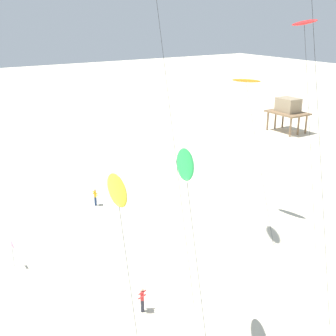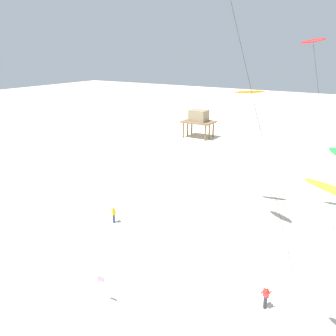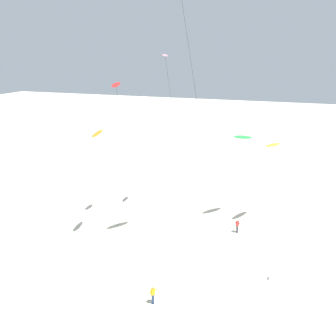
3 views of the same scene
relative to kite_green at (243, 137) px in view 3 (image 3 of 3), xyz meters
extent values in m
plane|color=beige|center=(-9.67, -1.78, -10.56)|extent=(260.00, 260.00, 0.00)
ellipsoid|color=green|center=(-0.01, 0.00, 0.04)|extent=(3.22, 2.41, 0.96)
cylinder|color=#262626|center=(1.79, -0.36, -5.32)|extent=(3.64, 0.76, 10.49)
ellipsoid|color=orange|center=(-10.64, 13.39, 1.61)|extent=(2.93, 1.25, 0.64)
cylinder|color=#262626|center=(-7.91, 12.84, -4.53)|extent=(5.49, 1.13, 12.07)
ellipsoid|color=red|center=(-5.46, 13.67, 6.17)|extent=(2.18, 0.77, 0.76)
cylinder|color=#262626|center=(-3.46, 13.26, -2.25)|extent=(4.03, 0.84, 16.63)
ellipsoid|color=yellow|center=(-0.24, -3.51, -0.58)|extent=(3.47, 1.99, 0.74)
cylinder|color=#262626|center=(1.81, -3.93, -5.63)|extent=(4.14, 0.86, 9.86)
cylinder|color=#262626|center=(-6.68, 3.34, 1.95)|extent=(8.78, 1.80, 25.03)
ellipsoid|color=pink|center=(-1.60, 9.18, 9.33)|extent=(2.32, 0.90, 0.39)
cylinder|color=#262626|center=(0.89, 8.67, -0.65)|extent=(5.01, 1.04, 19.82)
cylinder|color=navy|center=(-19.92, 3.63, -10.12)|extent=(0.22, 0.22, 0.88)
cube|color=gold|center=(-19.92, 3.63, -9.39)|extent=(0.39, 0.32, 0.58)
sphere|color=tan|center=(-19.92, 3.63, -8.99)|extent=(0.20, 0.20, 0.20)
cylinder|color=gold|center=(-20.12, 3.72, -9.34)|extent=(0.28, 0.50, 0.39)
cylinder|color=gold|center=(-19.72, 3.55, -9.34)|extent=(0.28, 0.50, 0.39)
cylinder|color=#33333D|center=(-3.69, -0.46, -10.12)|extent=(0.22, 0.22, 0.88)
cube|color=red|center=(-3.69, -0.46, -9.39)|extent=(0.39, 0.35, 0.58)
sphere|color=beige|center=(-3.69, -0.46, -8.99)|extent=(0.20, 0.20, 0.20)
cylinder|color=red|center=(-3.51, -0.58, -9.34)|extent=(0.34, 0.47, 0.39)
cylinder|color=red|center=(-3.88, -0.35, -9.34)|extent=(0.34, 0.47, 0.39)
cylinder|color=gray|center=(-13.20, -5.74, -9.51)|extent=(0.05, 0.05, 2.10)
cube|color=pink|center=(-12.92, -5.74, -8.66)|extent=(0.52, 0.03, 0.36)
camera|label=1|loc=(16.20, -11.40, 6.79)|focal=47.16mm
camera|label=2|loc=(1.20, -20.11, 5.46)|focal=38.24mm
camera|label=3|loc=(-48.00, -7.74, 10.25)|focal=44.30mm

